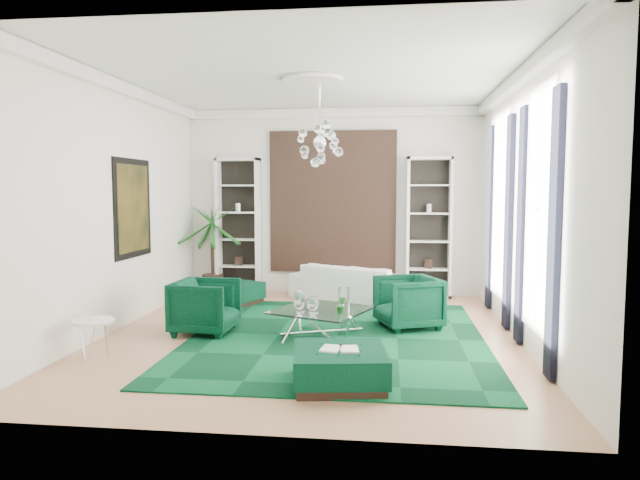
# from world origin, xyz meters

# --- Properties ---
(floor) EXTENTS (6.00, 7.00, 0.02)m
(floor) POSITION_xyz_m (0.00, 0.00, -0.01)
(floor) COLOR tan
(floor) RESTS_ON ground
(ceiling) EXTENTS (6.00, 7.00, 0.02)m
(ceiling) POSITION_xyz_m (0.00, 0.00, 3.81)
(ceiling) COLOR white
(ceiling) RESTS_ON ground
(wall_back) EXTENTS (6.00, 0.02, 3.80)m
(wall_back) POSITION_xyz_m (0.00, 3.51, 1.90)
(wall_back) COLOR white
(wall_back) RESTS_ON ground
(wall_front) EXTENTS (6.00, 0.02, 3.80)m
(wall_front) POSITION_xyz_m (0.00, -3.51, 1.90)
(wall_front) COLOR white
(wall_front) RESTS_ON ground
(wall_left) EXTENTS (0.02, 7.00, 3.80)m
(wall_left) POSITION_xyz_m (-3.01, 0.00, 1.90)
(wall_left) COLOR white
(wall_left) RESTS_ON ground
(wall_right) EXTENTS (0.02, 7.00, 3.80)m
(wall_right) POSITION_xyz_m (3.01, 0.00, 1.90)
(wall_right) COLOR white
(wall_right) RESTS_ON ground
(crown_molding) EXTENTS (6.00, 7.00, 0.18)m
(crown_molding) POSITION_xyz_m (0.00, 0.00, 3.70)
(crown_molding) COLOR white
(crown_molding) RESTS_ON ceiling
(ceiling_medallion) EXTENTS (0.90, 0.90, 0.05)m
(ceiling_medallion) POSITION_xyz_m (0.00, 0.30, 3.77)
(ceiling_medallion) COLOR white
(ceiling_medallion) RESTS_ON ceiling
(tapestry) EXTENTS (2.50, 0.06, 2.80)m
(tapestry) POSITION_xyz_m (0.00, 3.46, 1.90)
(tapestry) COLOR black
(tapestry) RESTS_ON wall_back
(shelving_left) EXTENTS (0.90, 0.38, 2.80)m
(shelving_left) POSITION_xyz_m (-1.95, 3.31, 1.40)
(shelving_left) COLOR white
(shelving_left) RESTS_ON floor
(shelving_right) EXTENTS (0.90, 0.38, 2.80)m
(shelving_right) POSITION_xyz_m (1.95, 3.31, 1.40)
(shelving_right) COLOR white
(shelving_right) RESTS_ON floor
(painting) EXTENTS (0.04, 1.30, 1.60)m
(painting) POSITION_xyz_m (-2.97, 0.60, 1.85)
(painting) COLOR black
(painting) RESTS_ON wall_left
(window_near) EXTENTS (0.03, 1.10, 2.90)m
(window_near) POSITION_xyz_m (2.99, -0.90, 1.90)
(window_near) COLOR white
(window_near) RESTS_ON wall_right
(curtain_near_a) EXTENTS (0.07, 0.30, 3.25)m
(curtain_near_a) POSITION_xyz_m (2.96, -1.68, 1.65)
(curtain_near_a) COLOR black
(curtain_near_a) RESTS_ON floor
(curtain_near_b) EXTENTS (0.07, 0.30, 3.25)m
(curtain_near_b) POSITION_xyz_m (2.96, -0.12, 1.65)
(curtain_near_b) COLOR black
(curtain_near_b) RESTS_ON floor
(window_far) EXTENTS (0.03, 1.10, 2.90)m
(window_far) POSITION_xyz_m (2.99, 1.50, 1.90)
(window_far) COLOR white
(window_far) RESTS_ON wall_right
(curtain_far_a) EXTENTS (0.07, 0.30, 3.25)m
(curtain_far_a) POSITION_xyz_m (2.96, 0.72, 1.65)
(curtain_far_a) COLOR black
(curtain_far_a) RESTS_ON floor
(curtain_far_b) EXTENTS (0.07, 0.30, 3.25)m
(curtain_far_b) POSITION_xyz_m (2.96, 2.28, 1.65)
(curtain_far_b) COLOR black
(curtain_far_b) RESTS_ON floor
(rug) EXTENTS (4.20, 5.00, 0.02)m
(rug) POSITION_xyz_m (0.41, -0.12, 0.01)
(rug) COLOR black
(rug) RESTS_ON floor
(sofa) EXTENTS (2.57, 1.81, 0.70)m
(sofa) POSITION_xyz_m (0.46, 2.75, 0.35)
(sofa) COLOR white
(sofa) RESTS_ON floor
(armchair_left) EXTENTS (0.94, 0.91, 0.81)m
(armchair_left) POSITION_xyz_m (-1.57, -0.08, 0.41)
(armchair_left) COLOR black
(armchair_left) RESTS_ON floor
(armchair_right) EXTENTS (1.15, 1.13, 0.81)m
(armchair_right) POSITION_xyz_m (1.45, 0.59, 0.41)
(armchair_right) COLOR black
(armchair_right) RESTS_ON floor
(coffee_table) EXTENTS (1.57, 1.57, 0.41)m
(coffee_table) POSITION_xyz_m (0.18, -0.09, 0.21)
(coffee_table) COLOR white
(coffee_table) RESTS_ON floor
(ottoman_side) EXTENTS (1.19, 1.19, 0.40)m
(ottoman_side) POSITION_xyz_m (-1.76, 2.09, 0.20)
(ottoman_side) COLOR black
(ottoman_side) RESTS_ON floor
(ottoman_front) EXTENTS (1.13, 1.13, 0.40)m
(ottoman_front) POSITION_xyz_m (0.62, -2.14, 0.20)
(ottoman_front) COLOR black
(ottoman_front) RESTS_ON floor
(book) EXTENTS (0.42, 0.28, 0.03)m
(book) POSITION_xyz_m (0.62, -2.14, 0.42)
(book) COLOR white
(book) RESTS_ON ottoman_front
(side_table) EXTENTS (0.55, 0.55, 0.50)m
(side_table) POSITION_xyz_m (-2.55, -1.55, 0.25)
(side_table) COLOR white
(side_table) RESTS_ON floor
(palm) EXTENTS (1.64, 1.64, 2.40)m
(palm) POSITION_xyz_m (-2.47, 3.15, 1.20)
(palm) COLOR #195C1C
(palm) RESTS_ON floor
(chandelier) EXTENTS (1.03, 1.03, 0.72)m
(chandelier) POSITION_xyz_m (0.10, 0.39, 2.85)
(chandelier) COLOR white
(chandelier) RESTS_ON ceiling
(table_plant) EXTENTS (0.13, 0.11, 0.24)m
(table_plant) POSITION_xyz_m (0.48, -0.34, 0.53)
(table_plant) COLOR #195C1C
(table_plant) RESTS_ON coffee_table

